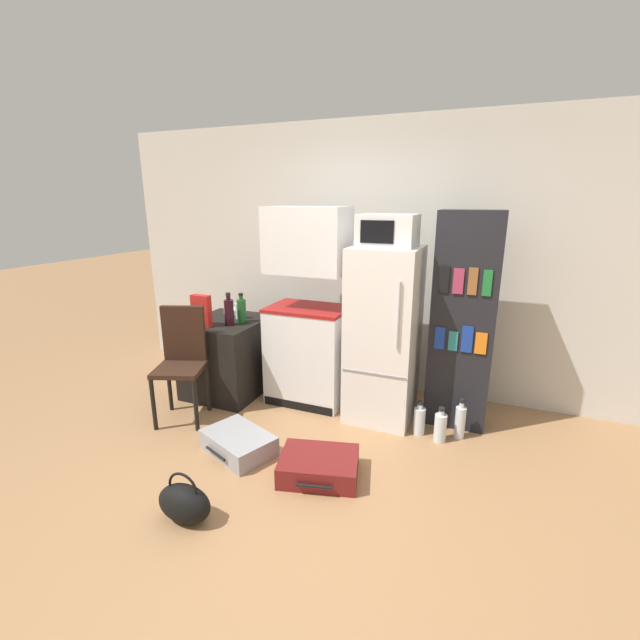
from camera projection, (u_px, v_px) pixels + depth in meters
The scene contains 19 objects.
ground_plane at pixel (305, 495), 2.88m from camera, with size 24.00×24.00×0.00m, color #A3754C.
wall_back at pixel (405, 261), 4.22m from camera, with size 6.40×0.10×2.67m.
side_table at pixel (228, 356), 4.35m from camera, with size 0.70×0.80×0.76m.
kitchen_hutch at pixel (308, 316), 4.04m from camera, with size 0.75×0.53×1.86m.
refrigerator at pixel (384, 335), 3.75m from camera, with size 0.57×0.64×1.54m.
microwave at pixel (388, 230), 3.51m from camera, with size 0.46×0.40×0.26m.
bookshelf at pixel (463, 322), 3.60m from camera, with size 0.51×0.34×1.84m.
bottle_green_tall at pixel (242, 310), 4.16m from camera, with size 0.09×0.09×0.29m.
bottle_wine_dark at pixel (229, 312), 4.06m from camera, with size 0.09×0.09×0.31m.
bottle_milk_white at pixel (239, 310), 4.29m from camera, with size 0.08×0.08×0.20m.
bowl at pixel (232, 311), 4.50m from camera, with size 0.17×0.17×0.05m.
cereal_box at pixel (201, 311), 4.02m from camera, with size 0.19×0.07×0.30m.
chair at pixel (182, 354), 3.79m from camera, with size 0.51×0.51×1.01m.
suitcase_large_flat at pixel (238, 443), 3.35m from camera, with size 0.65×0.55×0.16m.
suitcase_small_flat at pixel (319, 466), 3.05m from camera, with size 0.64×0.54×0.16m.
handbag at pixel (184, 503), 2.62m from camera, with size 0.36×0.20×0.33m.
water_bottle_front at pixel (440, 427), 3.49m from camera, with size 0.10×0.10×0.30m.
water_bottle_middle at pixel (419, 420), 3.60m from camera, with size 0.10×0.10×0.30m.
water_bottle_back at pixel (460, 422), 3.53m from camera, with size 0.09×0.09×0.35m.
Camera 1 is at (1.03, -2.23, 1.91)m, focal length 24.00 mm.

